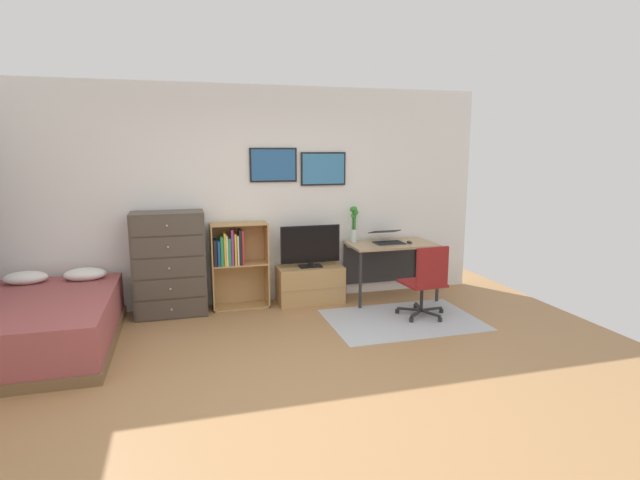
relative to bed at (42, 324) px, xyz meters
name	(u,v)px	position (x,y,z in m)	size (l,w,h in m)	color
ground_plane	(293,385)	(2.19, -1.40, -0.26)	(7.20, 7.20, 0.00)	#A87A4C
wall_back_with_posters	(250,196)	(2.20, 1.03, 1.10)	(6.12, 0.09, 2.70)	white
area_rug	(402,320)	(3.75, -0.18, -0.26)	(1.70, 1.20, 0.01)	#B2B7BC
bed	(42,324)	(0.00, 0.00, 0.00)	(1.35, 1.94, 0.64)	brown
dresser	(169,264)	(1.20, 0.75, 0.35)	(0.82, 0.46, 1.23)	#4C4238
bookshelf	(235,258)	(1.97, 0.82, 0.36)	(0.69, 0.30, 1.05)	tan
tv_stand	(310,284)	(2.90, 0.77, -0.03)	(0.83, 0.41, 0.47)	tan
television	(310,247)	(2.90, 0.75, 0.47)	(0.76, 0.16, 0.53)	black
desk	(388,252)	(3.95, 0.73, 0.35)	(1.11, 0.65, 0.74)	tan
office_chair	(426,280)	(4.03, -0.19, 0.20)	(0.57, 0.58, 0.86)	#232326
laptop	(387,237)	(3.92, 0.70, 0.54)	(0.38, 0.41, 0.16)	#333338
computer_mouse	(409,242)	(4.17, 0.56, 0.50)	(0.06, 0.10, 0.03)	#262628
bamboo_vase	(354,222)	(3.52, 0.87, 0.74)	(0.11, 0.10, 0.46)	silver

